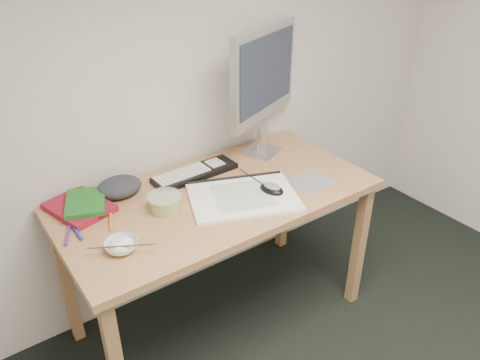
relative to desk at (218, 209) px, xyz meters
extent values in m
plane|color=beige|center=(0.01, 0.37, 0.63)|extent=(3.60, 0.00, 3.60)
cube|color=#AD824F|center=(0.65, -0.30, -0.31)|extent=(0.05, 0.05, 0.71)
cube|color=#AD824F|center=(-0.65, 0.30, -0.31)|extent=(0.05, 0.05, 0.71)
cube|color=#AD824F|center=(0.65, 0.30, -0.31)|extent=(0.05, 0.05, 0.71)
cube|color=#AD824F|center=(0.00, 0.00, 0.06)|extent=(1.40, 0.70, 0.03)
cube|color=gray|center=(0.41, -0.16, 0.08)|extent=(0.20, 0.18, 0.00)
cube|color=white|center=(0.07, -0.09, 0.09)|extent=(0.55, 0.47, 0.01)
cube|color=black|center=(0.00, 0.20, 0.09)|extent=(0.42, 0.15, 0.02)
cube|color=silver|center=(0.42, 0.22, 0.09)|extent=(0.24, 0.23, 0.01)
cube|color=silver|center=(0.42, 0.22, 0.18)|extent=(0.07, 0.04, 0.18)
cube|color=silver|center=(0.42, 0.22, 0.50)|extent=(0.52, 0.25, 0.44)
cube|color=black|center=(0.42, 0.22, 0.51)|extent=(0.46, 0.20, 0.35)
ellipsoid|color=black|center=(0.20, -0.14, 0.12)|extent=(0.10, 0.13, 0.04)
imported|color=silver|center=(-0.51, -0.13, 0.10)|extent=(0.12, 0.12, 0.04)
cylinder|color=silver|center=(-0.52, -0.16, 0.12)|extent=(0.22, 0.13, 0.02)
cylinder|color=#ECE953|center=(-0.25, 0.02, 0.12)|extent=(0.16, 0.16, 0.07)
cube|color=maroon|center=(-0.54, 0.22, 0.10)|extent=(0.26, 0.31, 0.03)
cube|color=#18611C|center=(-0.52, 0.21, 0.12)|extent=(0.22, 0.26, 0.02)
ellipsoid|color=#23252A|center=(-0.35, 0.25, 0.12)|extent=(0.18, 0.16, 0.07)
cylinder|color=#D3699E|center=(-0.07, 0.05, 0.09)|extent=(0.17, 0.07, 0.01)
cylinder|color=tan|center=(-0.03, 0.00, 0.09)|extent=(0.12, 0.12, 0.01)
cylinder|color=black|center=(0.08, 0.04, 0.09)|extent=(0.18, 0.01, 0.01)
cylinder|color=#2031AD|center=(-0.61, 0.08, 0.09)|extent=(0.01, 0.14, 0.01)
cylinder|color=orange|center=(-0.47, 0.07, 0.09)|extent=(0.06, 0.13, 0.01)
cylinder|color=#5A227E|center=(-0.64, 0.07, 0.09)|extent=(0.07, 0.14, 0.01)
camera|label=1|loc=(-0.94, -1.50, 1.16)|focal=35.00mm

